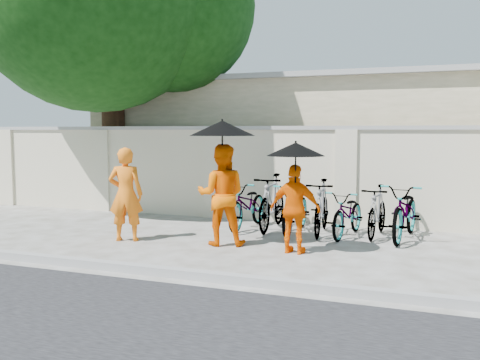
% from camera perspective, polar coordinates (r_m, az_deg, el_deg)
% --- Properties ---
extents(ground, '(80.00, 80.00, 0.00)m').
position_cam_1_polar(ground, '(9.12, -4.82, -7.28)').
color(ground, '#B1B1B1').
extents(kerb, '(40.00, 0.16, 0.12)m').
position_cam_1_polar(kerb, '(7.65, -10.41, -9.35)').
color(kerb, gray).
rests_on(kerb, ground).
extents(compound_wall, '(20.00, 0.30, 2.00)m').
position_cam_1_polar(compound_wall, '(11.62, 6.48, 0.42)').
color(compound_wall, beige).
rests_on(compound_wall, ground).
extents(building_behind, '(14.00, 6.00, 3.20)m').
position_cam_1_polar(building_behind, '(15.14, 13.77, 3.70)').
color(building_behind, beige).
rests_on(building_behind, ground).
extents(monk_left, '(0.71, 0.58, 1.69)m').
position_cam_1_polar(monk_left, '(9.79, -12.09, -1.50)').
color(monk_left, orange).
rests_on(monk_left, ground).
extents(monk_center, '(1.01, 0.88, 1.75)m').
position_cam_1_polar(monk_center, '(9.23, -1.98, -1.59)').
color(monk_center, '#FF6500').
rests_on(monk_center, ground).
extents(parasol_center, '(1.12, 1.12, 1.16)m').
position_cam_1_polar(parasol_center, '(9.07, -1.91, 5.55)').
color(parasol_center, black).
rests_on(parasol_center, ground).
extents(monk_right, '(0.87, 0.43, 1.44)m').
position_cam_1_polar(monk_right, '(8.65, 5.91, -3.11)').
color(monk_right, '#F75F00').
rests_on(monk_right, ground).
extents(parasol_right, '(0.92, 0.92, 0.98)m').
position_cam_1_polar(parasol_right, '(8.48, 5.96, 3.29)').
color(parasol_right, black).
rests_on(parasol_right, ground).
extents(bike_0, '(0.70, 1.85, 0.96)m').
position_cam_1_polar(bike_0, '(10.84, 0.86, -2.66)').
color(bike_0, '#8888A3').
rests_on(bike_0, ground).
extents(bike_1, '(0.61, 1.88, 1.12)m').
position_cam_1_polar(bike_1, '(10.67, 3.45, -2.38)').
color(bike_1, '#8888A3').
rests_on(bike_1, ground).
extents(bike_2, '(0.68, 1.85, 0.96)m').
position_cam_1_polar(bike_2, '(10.47, 5.99, -2.98)').
color(bike_2, '#8888A3').
rests_on(bike_2, ground).
extents(bike_3, '(0.64, 1.78, 1.05)m').
position_cam_1_polar(bike_3, '(10.30, 8.68, -2.90)').
color(bike_3, '#8888A3').
rests_on(bike_3, ground).
extents(bike_4, '(0.79, 1.73, 0.88)m').
position_cam_1_polar(bike_4, '(10.21, 11.48, -3.51)').
color(bike_4, '#8888A3').
rests_on(bike_4, ground).
extents(bike_5, '(0.57, 1.64, 0.97)m').
position_cam_1_polar(bike_5, '(10.26, 14.42, -3.27)').
color(bike_5, '#8888A3').
rests_on(bike_5, ground).
extents(bike_6, '(0.90, 2.04, 1.04)m').
position_cam_1_polar(bike_6, '(10.18, 17.27, -3.21)').
color(bike_6, '#8888A3').
rests_on(bike_6, ground).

